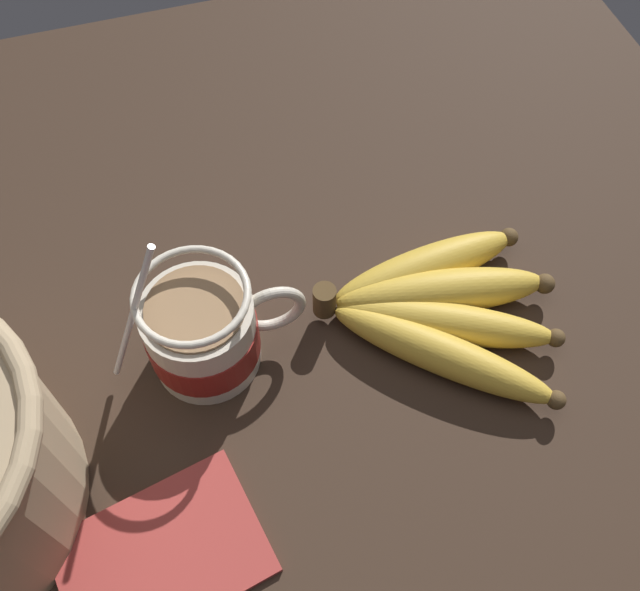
% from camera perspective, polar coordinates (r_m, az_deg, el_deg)
% --- Properties ---
extents(table, '(1.00, 1.00, 0.03)m').
position_cam_1_polar(table, '(0.62, -2.86, -6.27)').
color(table, '#332319').
rests_on(table, ground).
extents(coffee_mug, '(0.16, 0.09, 0.17)m').
position_cam_1_polar(coffee_mug, '(0.58, -9.32, -2.92)').
color(coffee_mug, beige).
rests_on(coffee_mug, table).
extents(banana_bunch, '(0.21, 0.19, 0.04)m').
position_cam_1_polar(banana_bunch, '(0.62, 9.42, -0.89)').
color(banana_bunch, '#4C381E').
rests_on(banana_bunch, table).
extents(napkin, '(0.16, 0.13, 0.01)m').
position_cam_1_polar(napkin, '(0.56, -12.53, -19.66)').
color(napkin, '#A33833').
rests_on(napkin, table).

